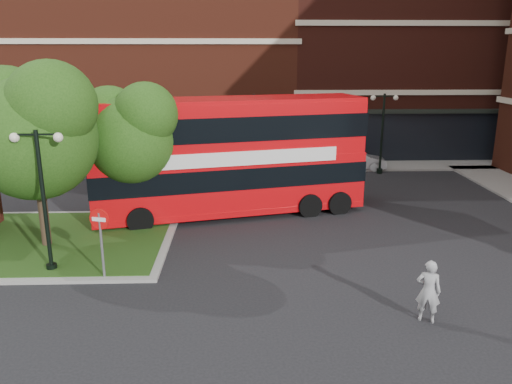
{
  "coord_description": "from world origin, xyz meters",
  "views": [
    {
      "loc": [
        1.09,
        -16.09,
        7.4
      ],
      "look_at": [
        1.75,
        3.21,
        2.0
      ],
      "focal_mm": 35.0,
      "sensor_mm": 36.0,
      "label": 1
    }
  ],
  "objects_px": {
    "bus": "(229,149)",
    "car_silver": "(216,159)",
    "car_white": "(357,160)",
    "woman": "(428,291)"
  },
  "relations": [
    {
      "from": "bus",
      "to": "car_silver",
      "type": "bearing_deg",
      "value": 83.04
    },
    {
      "from": "bus",
      "to": "car_white",
      "type": "relative_size",
      "value": 3.38
    },
    {
      "from": "car_silver",
      "to": "car_white",
      "type": "height_order",
      "value": "car_silver"
    },
    {
      "from": "woman",
      "to": "car_silver",
      "type": "xyz_separation_m",
      "value": [
        -6.84,
        19.5,
        -0.26
      ]
    },
    {
      "from": "woman",
      "to": "car_white",
      "type": "relative_size",
      "value": 0.49
    },
    {
      "from": "woman",
      "to": "car_white",
      "type": "height_order",
      "value": "woman"
    },
    {
      "from": "bus",
      "to": "woman",
      "type": "xyz_separation_m",
      "value": [
        5.75,
        -10.11,
        -2.2
      ]
    },
    {
      "from": "bus",
      "to": "car_white",
      "type": "distance_m",
      "value": 12.43
    },
    {
      "from": "woman",
      "to": "car_silver",
      "type": "height_order",
      "value": "woman"
    },
    {
      "from": "bus",
      "to": "woman",
      "type": "distance_m",
      "value": 11.83
    }
  ]
}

